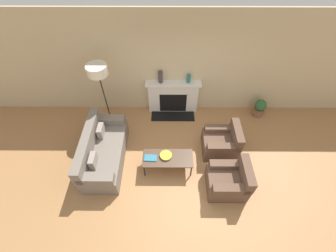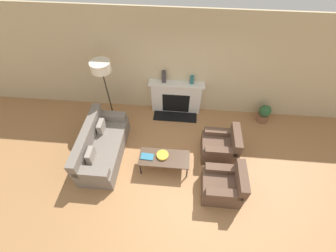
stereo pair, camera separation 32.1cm
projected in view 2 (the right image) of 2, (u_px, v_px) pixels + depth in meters
ground_plane at (179, 179)px, 5.27m from camera, size 18.00×18.00×0.00m
wall_back at (186, 67)px, 5.75m from camera, size 18.00×0.06×2.90m
fireplace at (176, 98)px, 6.38m from camera, size 1.51×0.59×1.03m
couch at (102, 147)px, 5.48m from camera, size 0.86×1.88×0.88m
armchair_near at (224, 185)px, 4.84m from camera, size 0.85×0.76×0.82m
armchair_far at (221, 146)px, 5.51m from camera, size 0.85×0.76×0.82m
coffee_table at (164, 158)px, 5.18m from camera, size 1.16×0.50×0.43m
bowl at (163, 155)px, 5.16m from camera, size 0.28×0.28×0.05m
book at (147, 157)px, 5.16m from camera, size 0.30×0.19×0.02m
floor_lamp at (102, 70)px, 5.31m from camera, size 0.49×0.49×1.87m
mantel_vase_left at (164, 77)px, 5.88m from camera, size 0.12×0.12×0.34m
mantel_vase_center_left at (192, 80)px, 5.88m from camera, size 0.10×0.10×0.24m
potted_plant at (264, 113)px, 6.29m from camera, size 0.33×0.33×0.54m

